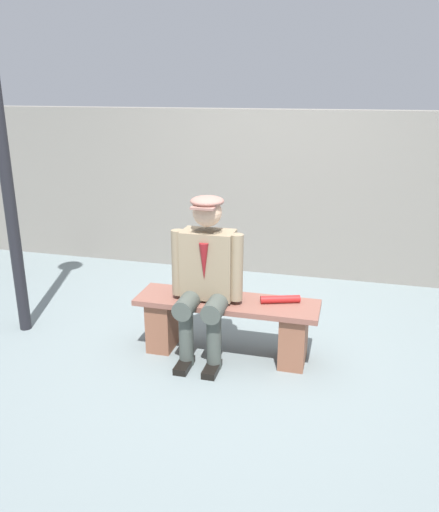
{
  "coord_description": "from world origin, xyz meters",
  "views": [
    {
      "loc": [
        -0.86,
        3.5,
        2.01
      ],
      "look_at": [
        0.06,
        0.0,
        0.8
      ],
      "focal_mm": 36.0,
      "sensor_mm": 36.0,
      "label": 1
    }
  ],
  "objects": [
    {
      "name": "bench",
      "position": [
        0.0,
        0.0,
        0.28
      ],
      "size": [
        1.4,
        0.39,
        0.45
      ],
      "color": "brown",
      "rests_on": "ground"
    },
    {
      "name": "rolled_magazine",
      "position": [
        -0.4,
        -0.05,
        0.48
      ],
      "size": [
        0.3,
        0.15,
        0.06
      ],
      "primitive_type": "cylinder",
      "rotation": [
        0.0,
        1.57,
        0.33
      ],
      "color": "#B21E1E",
      "rests_on": "bench"
    },
    {
      "name": "stadium_wall",
      "position": [
        0.0,
        -2.0,
        0.89
      ],
      "size": [
        12.0,
        0.24,
        1.78
      ],
      "primitive_type": "cube",
      "color": "gray",
      "rests_on": "ground"
    },
    {
      "name": "seated_man",
      "position": [
        0.14,
        0.06,
        0.68
      ],
      "size": [
        0.56,
        0.53,
        1.26
      ],
      "color": "gray",
      "rests_on": "ground"
    },
    {
      "name": "ground_plane",
      "position": [
        0.0,
        0.0,
        0.0
      ],
      "size": [
        30.0,
        30.0,
        0.0
      ],
      "primitive_type": "plane",
      "color": "slate"
    }
  ]
}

